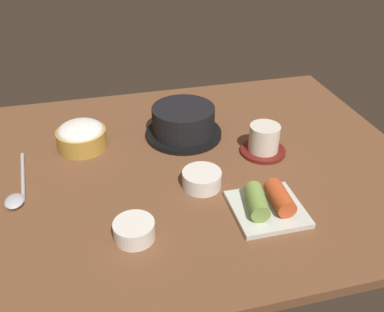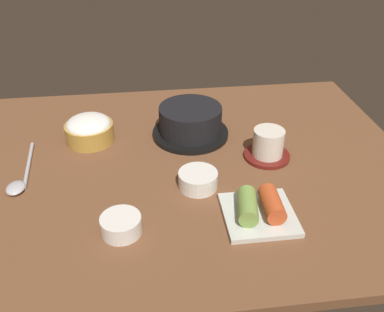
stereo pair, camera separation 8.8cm
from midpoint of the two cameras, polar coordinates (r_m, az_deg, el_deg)
name	(u,v)px [view 1 (the left image)]	position (r cm, az deg, el deg)	size (l,w,h in cm)	color
dining_table	(181,168)	(91.13, -4.28, -1.69)	(100.00, 76.00, 2.00)	brown
stone_pot	(183,122)	(98.86, -3.71, 4.53)	(17.94, 17.94, 7.37)	black
rice_bowl	(81,135)	(98.81, -17.18, 2.59)	(11.04, 11.04, 6.23)	#B78C38
tea_cup_with_saucer	(264,140)	(93.27, 7.01, 2.04)	(10.02, 10.02, 6.75)	maroon
banchan_cup_center	(202,179)	(82.99, -1.68, -3.18)	(7.76, 7.76, 3.34)	white
kimchi_plate	(268,204)	(77.60, 7.01, -6.55)	(12.71, 12.71, 4.49)	silver
side_bowl_near	(134,230)	(73.26, -11.26, -9.86)	(7.05, 7.05, 3.24)	white
spoon	(17,192)	(89.93, -25.11, -4.53)	(3.72, 19.40, 1.35)	#B7B7BC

